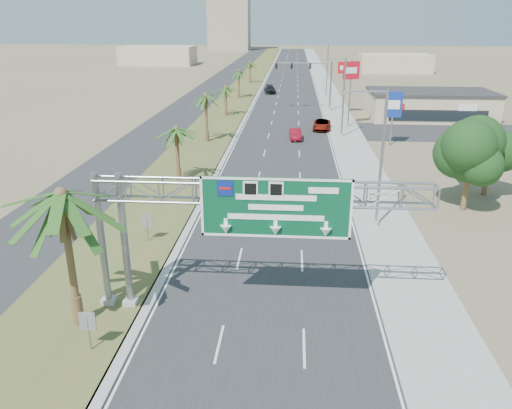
{
  "coord_description": "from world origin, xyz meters",
  "views": [
    {
      "loc": [
        1.23,
        -12.59,
        14.38
      ],
      "look_at": [
        -0.84,
        14.74,
        4.2
      ],
      "focal_mm": 35.0,
      "sensor_mm": 36.0,
      "label": 1
    }
  ],
  "objects_px": {
    "car_left_lane": "(225,195)",
    "pole_sign_blue": "(393,106)",
    "store_building": "(430,106)",
    "car_right_lane": "(322,125)",
    "pole_sign_red_far": "(345,72)",
    "sign_gantry": "(244,203)",
    "palm_near": "(61,195)",
    "car_mid_lane": "(295,134)",
    "car_far": "(270,89)",
    "signal_mast": "(319,81)",
    "pole_sign_red_near": "(351,74)"
  },
  "relations": [
    {
      "from": "palm_near",
      "to": "pole_sign_red_far",
      "type": "xyz_separation_m",
      "value": [
        18.23,
        60.5,
        -0.27
      ]
    },
    {
      "from": "car_right_lane",
      "to": "pole_sign_blue",
      "type": "bearing_deg",
      "value": -42.74
    },
    {
      "from": "car_mid_lane",
      "to": "car_far",
      "type": "relative_size",
      "value": 0.77
    },
    {
      "from": "store_building",
      "to": "pole_sign_blue",
      "type": "bearing_deg",
      "value": -116.38
    },
    {
      "from": "pole_sign_blue",
      "to": "pole_sign_red_far",
      "type": "bearing_deg",
      "value": 100.88
    },
    {
      "from": "store_building",
      "to": "sign_gantry",
      "type": "bearing_deg",
      "value": -112.36
    },
    {
      "from": "car_far",
      "to": "pole_sign_red_far",
      "type": "xyz_separation_m",
      "value": [
        12.86,
        -24.25,
        5.9
      ]
    },
    {
      "from": "pole_sign_red_near",
      "to": "pole_sign_red_far",
      "type": "bearing_deg",
      "value": 89.82
    },
    {
      "from": "sign_gantry",
      "to": "car_mid_lane",
      "type": "relative_size",
      "value": 4.14
    },
    {
      "from": "sign_gantry",
      "to": "pole_sign_blue",
      "type": "bearing_deg",
      "value": 69.66
    },
    {
      "from": "store_building",
      "to": "palm_near",
      "type": "bearing_deg",
      "value": -118.28
    },
    {
      "from": "car_left_lane",
      "to": "pole_sign_blue",
      "type": "distance_m",
      "value": 28.16
    },
    {
      "from": "pole_sign_blue",
      "to": "sign_gantry",
      "type": "bearing_deg",
      "value": -110.34
    },
    {
      "from": "signal_mast",
      "to": "car_right_lane",
      "type": "bearing_deg",
      "value": -90.03
    },
    {
      "from": "sign_gantry",
      "to": "car_right_lane",
      "type": "xyz_separation_m",
      "value": [
        6.23,
        46.56,
        -5.36
      ]
    },
    {
      "from": "palm_near",
      "to": "car_mid_lane",
      "type": "bearing_deg",
      "value": 75.81
    },
    {
      "from": "car_far",
      "to": "pole_sign_red_far",
      "type": "relative_size",
      "value": 0.62
    },
    {
      "from": "sign_gantry",
      "to": "palm_near",
      "type": "xyz_separation_m",
      "value": [
        -8.14,
        -1.93,
        0.87
      ]
    },
    {
      "from": "store_building",
      "to": "car_left_lane",
      "type": "xyz_separation_m",
      "value": [
        -26.26,
        -40.04,
        -1.25
      ]
    },
    {
      "from": "car_far",
      "to": "store_building",
      "type": "bearing_deg",
      "value": -53.12
    },
    {
      "from": "signal_mast",
      "to": "pole_sign_red_far",
      "type": "height_order",
      "value": "pole_sign_red_far"
    },
    {
      "from": "palm_near",
      "to": "car_left_lane",
      "type": "height_order",
      "value": "palm_near"
    },
    {
      "from": "car_right_lane",
      "to": "car_mid_lane",
      "type": "bearing_deg",
      "value": -115.64
    },
    {
      "from": "sign_gantry",
      "to": "car_mid_lane",
      "type": "distance_m",
      "value": 40.82
    },
    {
      "from": "car_far",
      "to": "signal_mast",
      "type": "bearing_deg",
      "value": -73.68
    },
    {
      "from": "pole_sign_blue",
      "to": "signal_mast",
      "type": "bearing_deg",
      "value": 107.98
    },
    {
      "from": "palm_near",
      "to": "store_building",
      "type": "xyz_separation_m",
      "value": [
        31.2,
        58.0,
        -4.93
      ]
    },
    {
      "from": "sign_gantry",
      "to": "car_right_lane",
      "type": "relative_size",
      "value": 3.34
    },
    {
      "from": "car_left_lane",
      "to": "pole_sign_blue",
      "type": "relative_size",
      "value": 0.66
    },
    {
      "from": "palm_near",
      "to": "store_building",
      "type": "relative_size",
      "value": 0.46
    },
    {
      "from": "car_left_lane",
      "to": "car_far",
      "type": "height_order",
      "value": "car_far"
    },
    {
      "from": "store_building",
      "to": "pole_sign_blue",
      "type": "xyz_separation_m",
      "value": [
        -9.0,
        -18.15,
        2.75
      ]
    },
    {
      "from": "car_right_lane",
      "to": "pole_sign_red_far",
      "type": "bearing_deg",
      "value": 77.2
    },
    {
      "from": "store_building",
      "to": "car_right_lane",
      "type": "relative_size",
      "value": 3.59
    },
    {
      "from": "car_left_lane",
      "to": "pole_sign_red_near",
      "type": "xyz_separation_m",
      "value": [
        13.26,
        33.0,
        6.53
      ]
    },
    {
      "from": "sign_gantry",
      "to": "car_right_lane",
      "type": "bearing_deg",
      "value": 82.38
    },
    {
      "from": "pole_sign_red_far",
      "to": "store_building",
      "type": "bearing_deg",
      "value": -10.93
    },
    {
      "from": "car_left_lane",
      "to": "car_mid_lane",
      "type": "relative_size",
      "value": 1.09
    },
    {
      "from": "car_left_lane",
      "to": "car_mid_lane",
      "type": "height_order",
      "value": "car_left_lane"
    },
    {
      "from": "sign_gantry",
      "to": "car_mid_lane",
      "type": "bearing_deg",
      "value": 86.37
    },
    {
      "from": "sign_gantry",
      "to": "signal_mast",
      "type": "xyz_separation_m",
      "value": [
        6.23,
        62.05,
        -1.21
      ]
    },
    {
      "from": "signal_mast",
      "to": "car_left_lane",
      "type": "bearing_deg",
      "value": -101.58
    },
    {
      "from": "pole_sign_red_far",
      "to": "car_right_lane",
      "type": "bearing_deg",
      "value": -107.83
    },
    {
      "from": "pole_sign_red_far",
      "to": "pole_sign_blue",
      "type": "bearing_deg",
      "value": -79.12
    },
    {
      "from": "car_left_lane",
      "to": "pole_sign_red_near",
      "type": "relative_size",
      "value": 0.48
    },
    {
      "from": "palm_near",
      "to": "car_far",
      "type": "bearing_deg",
      "value": 86.38
    },
    {
      "from": "store_building",
      "to": "pole_sign_red_far",
      "type": "relative_size",
      "value": 2.13
    },
    {
      "from": "pole_sign_blue",
      "to": "pole_sign_red_far",
      "type": "relative_size",
      "value": 0.79
    },
    {
      "from": "car_mid_lane",
      "to": "car_far",
      "type": "height_order",
      "value": "car_far"
    },
    {
      "from": "palm_near",
      "to": "car_mid_lane",
      "type": "height_order",
      "value": "palm_near"
    }
  ]
}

